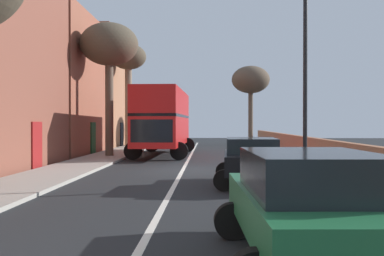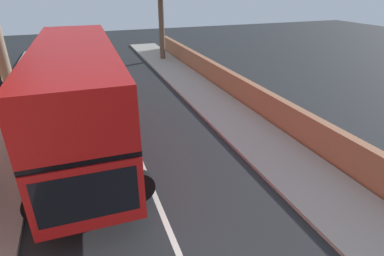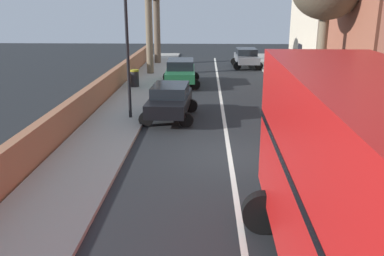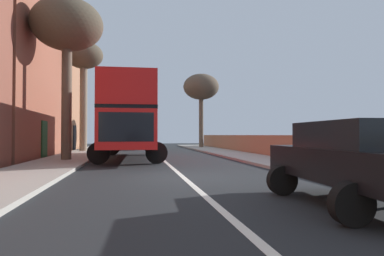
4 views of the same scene
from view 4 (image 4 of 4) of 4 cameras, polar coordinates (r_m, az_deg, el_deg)
ground_plane at (r=10.58m, az=-1.53°, el=-8.30°), size 84.00×84.00×0.00m
road_centre_line at (r=10.58m, az=-1.53°, el=-8.27°), size 0.16×54.00×0.01m
sidewalk_left at (r=11.00m, az=-27.93°, el=-7.57°), size 2.60×60.00×0.12m
sidewalk_right at (r=12.27m, az=21.94°, el=-6.95°), size 2.60×60.00×0.12m
boundary_wall_right at (r=13.10m, az=27.71°, el=-3.94°), size 0.36×54.00×1.30m
double_decker_bus at (r=18.88m, az=-10.34°, el=2.00°), size 3.72×10.15×4.06m
parked_car_black_right_0 at (r=6.86m, az=26.01°, el=-4.51°), size 2.51×4.20×1.56m
parked_car_grey_left_2 at (r=30.55m, az=-11.63°, el=-1.88°), size 2.53×4.43×1.61m
street_tree_right_1 at (r=34.13m, az=1.55°, el=6.82°), size 3.58×3.58×7.33m
street_tree_left_2 at (r=18.23m, az=-20.37°, el=15.61°), size 3.44×3.44×7.85m
street_tree_left_4 at (r=27.33m, az=-17.84°, el=10.80°), size 2.86×2.86×8.28m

